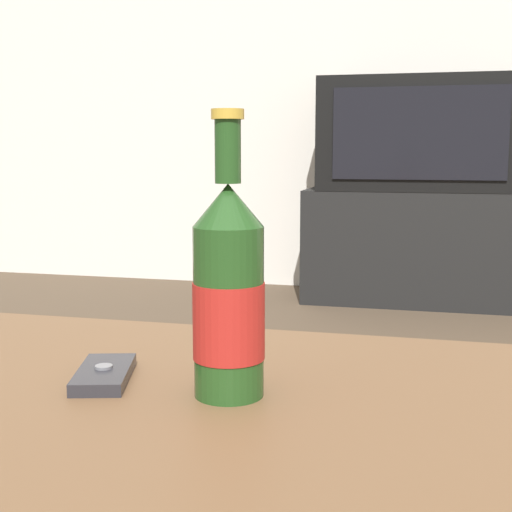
# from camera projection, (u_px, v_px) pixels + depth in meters

# --- Properties ---
(back_wall) EXTENTS (8.00, 0.05, 2.60)m
(back_wall) POSITION_uv_depth(u_px,v_px,m) (375.00, 23.00, 3.43)
(back_wall) COLOR beige
(back_wall) RESTS_ON ground_plane
(coffee_table) EXTENTS (1.25, 0.78, 0.45)m
(coffee_table) POSITION_uv_depth(u_px,v_px,m) (94.00, 487.00, 0.66)
(coffee_table) COLOR brown
(coffee_table) RESTS_ON ground_plane
(tv_stand) EXTENTS (1.01, 0.40, 0.52)m
(tv_stand) POSITION_uv_depth(u_px,v_px,m) (416.00, 246.00, 3.26)
(tv_stand) COLOR black
(tv_stand) RESTS_ON ground_plane
(television) EXTENTS (0.88, 0.42, 0.50)m
(television) POSITION_uv_depth(u_px,v_px,m) (420.00, 134.00, 3.18)
(television) COLOR black
(television) RESTS_ON tv_stand
(beer_bottle) EXTENTS (0.07, 0.07, 0.29)m
(beer_bottle) POSITION_uv_depth(u_px,v_px,m) (229.00, 295.00, 0.72)
(beer_bottle) COLOR #1E4219
(beer_bottle) RESTS_ON coffee_table
(cell_phone) EXTENTS (0.08, 0.12, 0.02)m
(cell_phone) POSITION_uv_depth(u_px,v_px,m) (104.00, 374.00, 0.78)
(cell_phone) COLOR #232328
(cell_phone) RESTS_ON coffee_table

